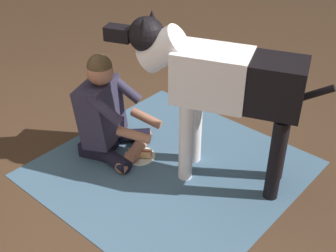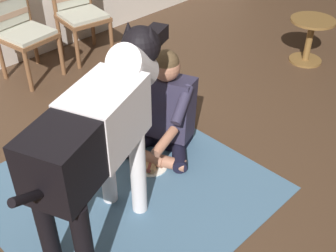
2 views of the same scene
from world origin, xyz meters
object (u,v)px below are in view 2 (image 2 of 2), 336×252
dining_chair_left_of_pair (20,25)px  hot_dog_on_plate (151,164)px  large_dog (101,128)px  dining_chair_right_of_pair (78,7)px  round_side_table (310,36)px  person_sitting_on_floor (165,111)px

dining_chair_left_of_pair → hot_dog_on_plate: 2.04m
hot_dog_on_plate → dining_chair_left_of_pair: bearing=86.7°
large_dog → dining_chair_right_of_pair: bearing=57.9°
hot_dog_on_plate → round_side_table: round_side_table is taller
dining_chair_right_of_pair → round_side_table: dining_chair_right_of_pair is taller
round_side_table → dining_chair_right_of_pair: bearing=130.2°
dining_chair_left_of_pair → large_dog: 2.32m
dining_chair_left_of_pair → person_sitting_on_floor: 1.89m
person_sitting_on_floor → large_dog: bearing=-158.6°
dining_chair_left_of_pair → round_side_table: (2.29, -1.89, -0.25)m
hot_dog_on_plate → dining_chair_right_of_pair: bearing=67.8°
dining_chair_left_of_pair → dining_chair_right_of_pair: 0.69m
dining_chair_left_of_pair → hot_dog_on_plate: (-0.11, -1.97, -0.52)m
hot_dog_on_plate → large_dog: bearing=-158.6°
hot_dog_on_plate → round_side_table: 2.42m
dining_chair_left_of_pair → round_side_table: bearing=-39.6°
person_sitting_on_floor → large_dog: large_dog is taller
dining_chair_right_of_pair → large_dog: 2.61m
dining_chair_left_of_pair → person_sitting_on_floor: size_ratio=1.14×
large_dog → hot_dog_on_plate: large_dog is taller
large_dog → person_sitting_on_floor: bearing=21.4°
hot_dog_on_plate → round_side_table: size_ratio=0.53×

